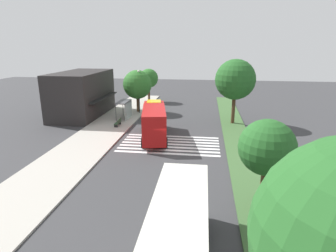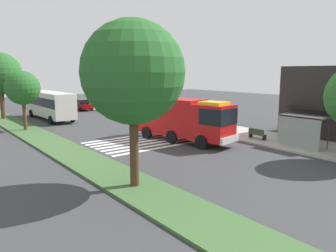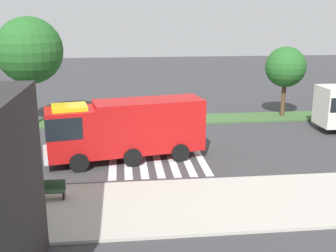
# 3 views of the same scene
# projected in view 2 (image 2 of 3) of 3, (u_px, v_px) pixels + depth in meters

# --- Properties ---
(ground_plane) EXTENTS (120.00, 120.00, 0.00)m
(ground_plane) POSITION_uv_depth(u_px,v_px,m) (141.00, 138.00, 29.65)
(ground_plane) COLOR #38383A
(sidewalk) EXTENTS (60.00, 5.71, 0.14)m
(sidewalk) POSITION_uv_depth(u_px,v_px,m) (208.00, 127.00, 34.91)
(sidewalk) COLOR #ADA89E
(sidewalk) RESTS_ON ground_plane
(median_strip) EXTENTS (60.00, 3.00, 0.14)m
(median_strip) POSITION_uv_depth(u_px,v_px,m) (62.00, 149.00, 25.19)
(median_strip) COLOR #3D6033
(median_strip) RESTS_ON ground_plane
(crosswalk) EXTENTS (5.85, 10.50, 0.01)m
(crosswalk) POSITION_uv_depth(u_px,v_px,m) (150.00, 141.00, 28.42)
(crosswalk) COLOR silver
(crosswalk) RESTS_ON ground_plane
(fire_truck) EXTENTS (9.88, 4.10, 3.68)m
(fire_truck) POSITION_uv_depth(u_px,v_px,m) (184.00, 118.00, 27.70)
(fire_truck) COLOR #B71414
(fire_truck) RESTS_ON ground_plane
(parked_car_west) EXTENTS (4.27, 2.05, 1.71)m
(parked_car_west) POSITION_uv_depth(u_px,v_px,m) (82.00, 105.00, 50.82)
(parked_car_west) COLOR #720505
(parked_car_west) RESTS_ON ground_plane
(transit_bus) EXTENTS (11.02, 2.90, 3.47)m
(transit_bus) POSITION_uv_depth(u_px,v_px,m) (50.00, 103.00, 40.68)
(transit_bus) COLOR silver
(transit_bus) RESTS_ON ground_plane
(bus_stop_shelter) EXTENTS (3.50, 1.40, 2.46)m
(bus_stop_shelter) POSITION_uv_depth(u_px,v_px,m) (301.00, 125.00, 25.15)
(bus_stop_shelter) COLOR #4C4C51
(bus_stop_shelter) RESTS_ON sidewalk
(bench_near_shelter) EXTENTS (1.60, 0.50, 0.90)m
(bench_near_shelter) POSITION_uv_depth(u_px,v_px,m) (257.00, 134.00, 28.46)
(bench_near_shelter) COLOR #2D472D
(bench_near_shelter) RESTS_ON sidewalk
(sidewalk_tree_far_west) EXTENTS (4.56, 4.56, 7.14)m
(sidewalk_tree_far_west) POSITION_uv_depth(u_px,v_px,m) (96.00, 78.00, 51.04)
(sidewalk_tree_far_west) COLOR #513823
(sidewalk_tree_far_west) RESTS_ON sidewalk
(median_tree_far_west) EXTENTS (5.19, 5.19, 8.23)m
(median_tree_far_west) POSITION_uv_depth(u_px,v_px,m) (0.00, 74.00, 40.10)
(median_tree_far_west) COLOR #513823
(median_tree_far_west) RESTS_ON median_strip
(median_tree_west) EXTENTS (3.40, 3.40, 5.93)m
(median_tree_west) POSITION_uv_depth(u_px,v_px,m) (23.00, 88.00, 32.38)
(median_tree_west) COLOR #513823
(median_tree_west) RESTS_ON median_strip
(median_tree_center) EXTENTS (5.19, 5.19, 8.41)m
(median_tree_center) POSITION_uv_depth(u_px,v_px,m) (133.00, 73.00, 15.94)
(median_tree_center) COLOR #47301E
(median_tree_center) RESTS_ON median_strip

